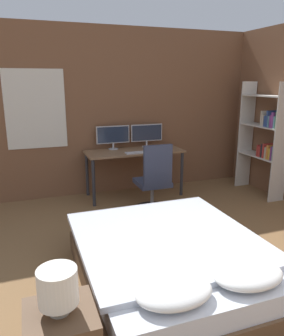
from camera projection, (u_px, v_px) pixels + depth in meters
wall_back at (132, 112)px, 5.52m from camera, size 12.00×0.08×2.70m
bed at (171, 263)px, 3.02m from camera, size 1.62×1.94×0.53m
bedside_lamp at (58, 287)px, 1.89m from camera, size 0.23×0.23×0.28m
desk at (134, 156)px, 5.32m from camera, size 1.57×0.63×0.76m
monitor_left at (113, 136)px, 5.34m from camera, size 0.55×0.16×0.39m
monitor_right at (147, 134)px, 5.53m from camera, size 0.55×0.16×0.39m
keyboard at (139, 153)px, 5.11m from camera, size 0.41×0.13×0.02m
computer_mouse at (156, 151)px, 5.20m from camera, size 0.07×0.05×0.04m
office_chair at (154, 186)px, 4.69m from camera, size 0.52×0.52×1.02m
bookshelf at (267, 135)px, 5.27m from camera, size 0.29×0.89×1.85m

